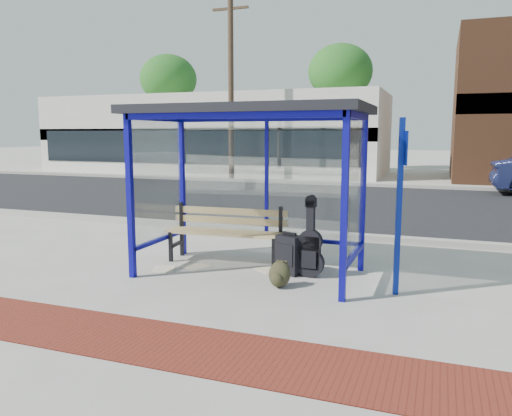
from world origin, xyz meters
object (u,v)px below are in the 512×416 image
at_px(bench, 227,230).
at_px(suitcase, 289,255).
at_px(guitar_bag, 310,249).
at_px(backpack, 279,275).

distance_m(bench, suitcase, 1.23).
distance_m(guitar_bag, suitcase, 0.35).
distance_m(suitcase, backpack, 0.67).
xyz_separation_m(bench, guitar_bag, (1.47, -0.41, -0.11)).
distance_m(guitar_bag, backpack, 0.71).
distance_m(bench, guitar_bag, 1.53).
relative_size(bench, backpack, 5.42).
bearing_deg(guitar_bag, bench, 165.96).
bearing_deg(backpack, bench, 142.86).
xyz_separation_m(bench, backpack, (1.21, -1.02, -0.34)).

